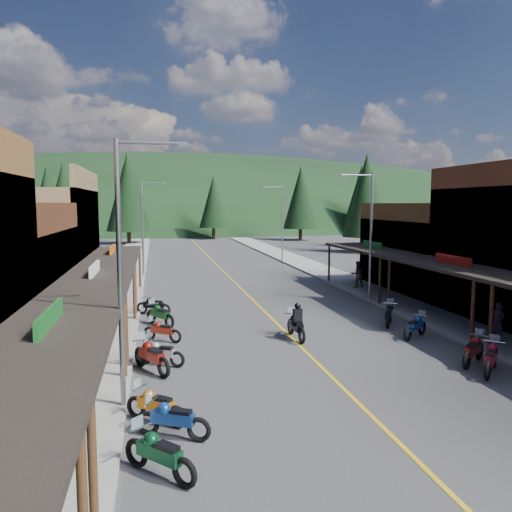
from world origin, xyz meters
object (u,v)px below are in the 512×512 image
pine_5 (361,194)px  pine_11 (366,195)px  bike_east_5 (491,357)px  pedestrian_east_b (357,274)px  pine_2 (128,192)px  bike_west_5 (156,404)px  streetlight_1 (144,224)px  streetlight_0 (125,262)px  bike_west_10 (153,305)px  pine_3 (213,202)px  pine_1 (47,197)px  bike_east_7 (415,325)px  bike_east_8 (389,313)px  bike_west_3 (159,452)px  bike_west_4 (173,417)px  pedestrian_east_a (498,323)px  pine_4 (301,197)px  streetlight_2 (369,231)px  rider_on_bike (296,324)px  pine_10 (63,199)px  streetlight_3 (281,220)px  bike_west_8 (162,330)px  pine_6 (439,202)px  bike_east_6 (474,349)px  pine_8 (11,205)px  shop_west_3 (25,248)px  bike_west_9 (160,314)px  shop_east_3 (438,255)px  bike_west_7 (161,352)px  pine_9 (372,202)px  bike_west_6 (151,354)px

pine_5 → pine_11: 36.78m
bike_east_5 → pedestrian_east_b: size_ratio=1.18×
pine_2 → bike_west_5: pine_2 is taller
streetlight_1 → pine_5: (40.95, 50.00, 3.53)m
streetlight_0 → bike_west_10: streetlight_0 is taller
pine_3 → bike_west_5: 74.09m
pine_5 → pine_1: bearing=-178.0°
bike_east_7 → bike_east_8: bearing=146.1°
bike_west_3 → bike_west_4: 1.87m
bike_east_7 → bike_west_10: bearing=-156.7°
pine_5 → pedestrian_east_a: 78.89m
pine_1 → pine_4: 43.17m
pine_11 → bike_west_4: pine_11 is taller
streetlight_2 → pine_1: 69.35m
pine_5 → pine_11: (-14.00, -34.00, -0.80)m
bike_east_7 → pedestrian_east_a: 3.43m
pine_5 → rider_on_bike: bearing=-115.3°
streetlight_1 → pine_10: size_ratio=0.69×
streetlight_3 → bike_west_8: size_ratio=4.18×
pedestrian_east_b → bike_west_3: bearing=62.2°
pine_2 → bike_west_4: pine_2 is taller
pine_2 → pine_11: size_ratio=1.13×
bike_west_8 → bike_west_4: bearing=-144.4°
streetlight_2 → pine_3: bearing=92.9°
streetlight_2 → pine_6: bearing=55.1°
bike_east_6 → pedestrian_east_a: (2.56, 2.02, 0.42)m
streetlight_2 → pine_5: (27.05, 64.00, 3.53)m
pine_8 → bike_west_8: bearing=-67.3°
streetlight_1 → bike_west_5: streetlight_1 is taller
bike_west_3 → shop_west_3: bearing=66.2°
bike_west_5 → bike_west_9: 11.43m
bike_east_8 → pedestrian_east_a: 5.30m
pine_11 → bike_west_9: size_ratio=5.57×
pine_2 → bike_west_5: (3.85, -65.15, -7.42)m
streetlight_2 → shop_east_3: bearing=25.9°
bike_east_5 → bike_east_8: (-0.24, 7.56, -0.03)m
streetlight_3 → bike_west_10: (-13.19, -23.11, -3.88)m
bike_west_9 → bike_east_7: 12.38m
streetlight_1 → streetlight_0: bearing=-90.0°
pine_10 → bike_west_7: (12.05, -52.09, -6.23)m
streetlight_0 → rider_on_bike: 10.35m
pine_6 → pine_9: bearing=-139.2°
pine_1 → pine_5: pine_5 is taller
shop_east_3 → bike_west_6: 24.55m
pine_11 → bike_west_5: (-26.15, -45.15, -6.61)m
bike_east_8 → bike_west_9: bearing=-159.4°
pine_1 → pine_10: bearing=-73.3°
bike_west_10 → bike_west_8: bearing=-146.2°
pine_3 → pine_5: pine_5 is taller
bike_west_7 → pine_10: bearing=43.5°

